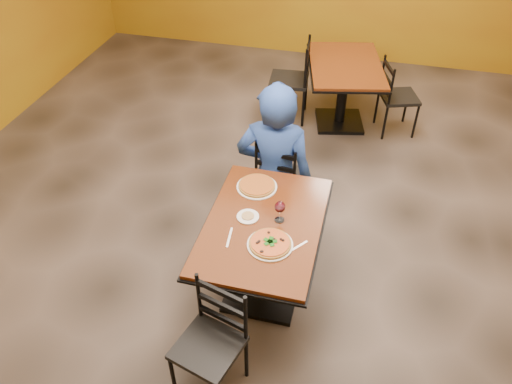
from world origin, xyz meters
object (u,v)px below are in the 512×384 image
(side_plate, at_px, (248,217))
(chair_second_right, at_px, (399,97))
(table_main, at_px, (263,242))
(chair_main_near, at_px, (208,348))
(chair_main_far, at_px, (282,177))
(wine_glass, at_px, (280,211))
(pizza_far, at_px, (257,185))
(plate_main, at_px, (270,245))
(plate_far, at_px, (257,187))
(pizza_main, at_px, (270,243))
(diner, at_px, (275,157))
(table_second, at_px, (344,80))
(chair_second_left, at_px, (289,80))

(side_plate, bearing_deg, chair_second_right, 68.87)
(chair_second_right, bearing_deg, table_main, 142.57)
(chair_main_near, xyz_separation_m, chair_main_far, (0.08, 1.81, 0.00))
(wine_glass, bearing_deg, chair_main_near, -105.40)
(pizza_far, distance_m, wine_glass, 0.40)
(plate_main, height_order, plate_far, same)
(table_main, bearing_deg, chair_main_near, -99.92)
(chair_main_near, height_order, pizza_main, chair_main_near)
(table_main, xyz_separation_m, wine_glass, (0.10, 0.06, 0.28))
(wine_glass, bearing_deg, table_main, -150.90)
(chair_main_far, distance_m, diner, 0.29)
(table_main, height_order, plate_main, plate_main)
(table_main, relative_size, diner, 0.89)
(pizza_far, bearing_deg, table_second, 79.66)
(plate_main, xyz_separation_m, pizza_main, (0.00, 0.00, 0.02))
(pizza_far, bearing_deg, chair_second_left, 95.00)
(table_second, relative_size, chair_second_right, 1.56)
(table_main, height_order, wine_glass, wine_glass)
(table_main, bearing_deg, chair_second_right, 71.42)
(chair_main_near, bearing_deg, pizza_far, 105.51)
(chair_main_near, xyz_separation_m, wine_glass, (0.25, 0.90, 0.42))
(table_main, relative_size, pizza_far, 4.39)
(chair_main_near, bearing_deg, pizza_main, 85.39)
(chair_second_left, bearing_deg, diner, 2.13)
(chair_main_near, xyz_separation_m, pizza_main, (0.24, 0.65, 0.35))
(table_second, height_order, chair_second_left, chair_second_left)
(chair_second_right, distance_m, pizza_far, 2.55)
(table_second, xyz_separation_m, pizza_main, (-0.19, -2.87, 0.22))
(plate_far, bearing_deg, chair_second_right, 65.66)
(pizza_far, distance_m, side_plate, 0.34)
(chair_main_near, xyz_separation_m, plate_main, (0.24, 0.65, 0.33))
(chair_main_near, bearing_deg, side_plate, 104.10)
(chair_second_right, bearing_deg, chair_second_left, 71.15)
(chair_second_right, height_order, pizza_main, chair_second_right)
(chair_main_near, xyz_separation_m, diner, (0.04, 1.72, 0.27))
(plate_far, bearing_deg, pizza_far, 0.00)
(chair_main_near, height_order, wine_glass, wine_glass)
(chair_main_near, distance_m, pizza_main, 0.77)
(chair_second_left, xyz_separation_m, plate_main, (0.44, -2.87, 0.28))
(plate_main, distance_m, pizza_far, 0.62)
(table_second, xyz_separation_m, side_plate, (-0.40, -2.64, 0.20))
(table_main, height_order, chair_second_right, chair_second_right)
(chair_main_far, height_order, wine_glass, wine_glass)
(chair_main_far, bearing_deg, table_main, 103.25)
(table_second, bearing_deg, chair_second_left, -180.00)
(table_main, xyz_separation_m, side_plate, (-0.12, 0.03, 0.20))
(table_main, bearing_deg, chair_main_far, 93.80)
(table_second, relative_size, chair_main_near, 1.57)
(diner, relative_size, plate_main, 4.46)
(diner, bearing_deg, pizza_main, 98.22)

